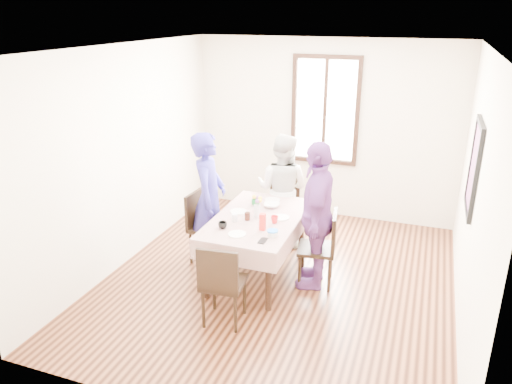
% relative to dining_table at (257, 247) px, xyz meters
% --- Properties ---
extents(ground, '(4.50, 4.50, 0.00)m').
position_rel_dining_table_xyz_m(ground, '(0.29, -0.04, -0.38)').
color(ground, black).
rests_on(ground, ground).
extents(back_wall, '(4.00, 0.00, 4.00)m').
position_rel_dining_table_xyz_m(back_wall, '(0.29, 2.21, 0.98)').
color(back_wall, beige).
rests_on(back_wall, ground).
extents(right_wall, '(0.00, 4.50, 4.50)m').
position_rel_dining_table_xyz_m(right_wall, '(2.29, -0.04, 0.98)').
color(right_wall, beige).
rests_on(right_wall, ground).
extents(window_frame, '(1.02, 0.06, 1.62)m').
position_rel_dining_table_xyz_m(window_frame, '(0.29, 2.19, 1.27)').
color(window_frame, black).
rests_on(window_frame, back_wall).
extents(window_pane, '(0.90, 0.02, 1.50)m').
position_rel_dining_table_xyz_m(window_pane, '(0.29, 2.20, 1.27)').
color(window_pane, white).
rests_on(window_pane, back_wall).
extents(art_poster, '(0.04, 0.76, 0.96)m').
position_rel_dining_table_xyz_m(art_poster, '(2.27, 0.26, 1.18)').
color(art_poster, red).
rests_on(art_poster, right_wall).
extents(dining_table, '(0.86, 1.47, 0.75)m').
position_rel_dining_table_xyz_m(dining_table, '(0.00, 0.00, 0.00)').
color(dining_table, black).
rests_on(dining_table, ground).
extents(tablecloth, '(0.98, 1.59, 0.01)m').
position_rel_dining_table_xyz_m(tablecloth, '(0.00, 0.00, 0.38)').
color(tablecloth, '#530E0B').
rests_on(tablecloth, dining_table).
extents(chair_left, '(0.45, 0.45, 0.91)m').
position_rel_dining_table_xyz_m(chair_left, '(-0.72, 0.14, 0.08)').
color(chair_left, black).
rests_on(chair_left, ground).
extents(chair_right, '(0.48, 0.48, 0.91)m').
position_rel_dining_table_xyz_m(chair_right, '(0.72, 0.05, 0.08)').
color(chair_right, black).
rests_on(chair_right, ground).
extents(chair_far, '(0.47, 0.47, 0.91)m').
position_rel_dining_table_xyz_m(chair_far, '(0.00, 1.01, 0.08)').
color(chair_far, black).
rests_on(chair_far, ground).
extents(chair_near, '(0.46, 0.46, 0.91)m').
position_rel_dining_table_xyz_m(chair_near, '(0.00, -1.01, 0.08)').
color(chair_near, black).
rests_on(chair_near, ground).
extents(person_left, '(0.53, 0.70, 1.70)m').
position_rel_dining_table_xyz_m(person_left, '(-0.70, 0.14, 0.48)').
color(person_left, navy).
rests_on(person_left, ground).
extents(person_far, '(0.80, 0.65, 1.54)m').
position_rel_dining_table_xyz_m(person_far, '(0.00, 1.00, 0.40)').
color(person_far, beige).
rests_on(person_far, ground).
extents(person_right, '(0.56, 1.07, 1.74)m').
position_rel_dining_table_xyz_m(person_right, '(0.70, 0.05, 0.50)').
color(person_right, '#6C367F').
rests_on(person_right, ground).
extents(mug_black, '(0.13, 0.13, 0.08)m').
position_rel_dining_table_xyz_m(mug_black, '(-0.26, -0.42, 0.43)').
color(mug_black, black).
rests_on(mug_black, tablecloth).
extents(mug_flag, '(0.11, 0.11, 0.08)m').
position_rel_dining_table_xyz_m(mug_flag, '(0.24, -0.08, 0.43)').
color(mug_flag, red).
rests_on(mug_flag, tablecloth).
extents(mug_green, '(0.13, 0.13, 0.08)m').
position_rel_dining_table_xyz_m(mug_green, '(-0.15, 0.34, 0.43)').
color(mug_green, '#0C7226').
rests_on(mug_green, tablecloth).
extents(serving_bowl, '(0.23, 0.23, 0.05)m').
position_rel_dining_table_xyz_m(serving_bowl, '(0.06, 0.36, 0.41)').
color(serving_bowl, white).
rests_on(serving_bowl, tablecloth).
extents(juice_carton, '(0.06, 0.06, 0.19)m').
position_rel_dining_table_xyz_m(juice_carton, '(0.17, -0.31, 0.48)').
color(juice_carton, red).
rests_on(juice_carton, tablecloth).
extents(butter_tub, '(0.11, 0.11, 0.05)m').
position_rel_dining_table_xyz_m(butter_tub, '(0.32, -0.41, 0.41)').
color(butter_tub, white).
rests_on(butter_tub, tablecloth).
extents(jam_jar, '(0.06, 0.06, 0.09)m').
position_rel_dining_table_xyz_m(jam_jar, '(-0.09, -0.11, 0.43)').
color(jam_jar, black).
rests_on(jam_jar, tablecloth).
extents(drinking_glass, '(0.07, 0.07, 0.10)m').
position_rel_dining_table_xyz_m(drinking_glass, '(-0.21, -0.20, 0.44)').
color(drinking_glass, silver).
rests_on(drinking_glass, tablecloth).
extents(smartphone, '(0.07, 0.15, 0.01)m').
position_rel_dining_table_xyz_m(smartphone, '(0.27, -0.57, 0.39)').
color(smartphone, black).
rests_on(smartphone, tablecloth).
extents(flower_vase, '(0.08, 0.08, 0.15)m').
position_rel_dining_table_xyz_m(flower_vase, '(-0.01, 0.02, 0.46)').
color(flower_vase, silver).
rests_on(flower_vase, tablecloth).
extents(plate_left, '(0.20, 0.20, 0.01)m').
position_rel_dining_table_xyz_m(plate_left, '(-0.27, 0.08, 0.39)').
color(plate_left, white).
rests_on(plate_left, tablecloth).
extents(plate_right, '(0.20, 0.20, 0.01)m').
position_rel_dining_table_xyz_m(plate_right, '(0.26, 0.08, 0.39)').
color(plate_right, white).
rests_on(plate_right, tablecloth).
extents(plate_far, '(0.20, 0.20, 0.01)m').
position_rel_dining_table_xyz_m(plate_far, '(-0.01, 0.59, 0.39)').
color(plate_far, white).
rests_on(plate_far, tablecloth).
extents(plate_near, '(0.20, 0.20, 0.01)m').
position_rel_dining_table_xyz_m(plate_near, '(-0.05, -0.52, 0.39)').
color(plate_near, white).
rests_on(plate_near, tablecloth).
extents(butter_lid, '(0.12, 0.12, 0.01)m').
position_rel_dining_table_xyz_m(butter_lid, '(0.32, -0.41, 0.45)').
color(butter_lid, blue).
rests_on(butter_lid, butter_tub).
extents(flower_bunch, '(0.09, 0.09, 0.10)m').
position_rel_dining_table_xyz_m(flower_bunch, '(-0.01, 0.02, 0.59)').
color(flower_bunch, yellow).
rests_on(flower_bunch, flower_vase).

